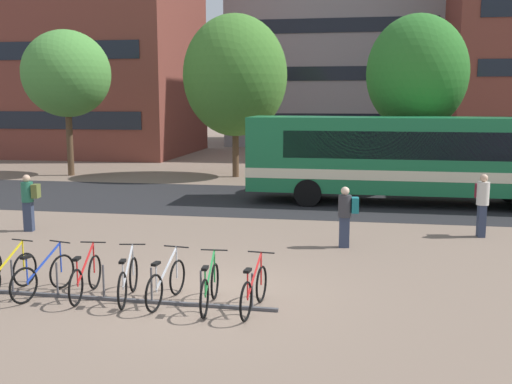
{
  "coord_description": "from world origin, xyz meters",
  "views": [
    {
      "loc": [
        2.86,
        -10.96,
        3.82
      ],
      "look_at": [
        0.17,
        4.77,
        1.33
      ],
      "focal_mm": 41.55,
      "sensor_mm": 36.0,
      "label": 1
    }
  ],
  "objects": [
    {
      "name": "commuter_olive_pack_2",
      "position": [
        -6.55,
        4.71,
        0.97
      ],
      "size": [
        0.55,
        0.37,
        1.68
      ],
      "rotation": [
        0.0,
        0.0,
        3.24
      ],
      "color": "#2D3851",
      "rests_on": "ground"
    },
    {
      "name": "parked_bicycle_silver_4",
      "position": [
        -1.41,
        -0.57,
        0.38
      ],
      "size": [
        0.52,
        1.71,
        0.99
      ],
      "rotation": [
        0.0,
        0.0,
        1.74
      ],
      "color": "black",
      "rests_on": "ground"
    },
    {
      "name": "parked_bicycle_silver_5",
      "position": [
        -0.64,
        -0.61,
        0.38
      ],
      "size": [
        0.52,
        1.72,
        0.99
      ],
      "rotation": [
        0.0,
        0.0,
        1.45
      ],
      "color": "black",
      "rests_on": "ground"
    },
    {
      "name": "parked_bicycle_blue_2",
      "position": [
        -3.15,
        -0.6,
        0.38
      ],
      "size": [
        0.62,
        1.68,
        0.99
      ],
      "rotation": [
        0.0,
        0.0,
        1.31
      ],
      "color": "black",
      "rests_on": "ground"
    },
    {
      "name": "bus_lane_asphalt",
      "position": [
        0.0,
        11.26,
        0.0
      ],
      "size": [
        80.0,
        7.2,
        0.01
      ],
      "primitive_type": "cube",
      "color": "#232326",
      "rests_on": "ground"
    },
    {
      "name": "parked_bicycle_yellow_1",
      "position": [
        -3.94,
        -0.61,
        0.38
      ],
      "size": [
        0.52,
        1.7,
        0.99
      ],
      "rotation": [
        0.0,
        0.0,
        1.39
      ],
      "color": "black",
      "rests_on": "ground"
    },
    {
      "name": "street_tree_2",
      "position": [
        5.19,
        14.31,
        4.88
      ],
      "size": [
        4.09,
        4.09,
        7.26
      ],
      "color": "brown",
      "rests_on": "ground"
    },
    {
      "name": "commuter_teal_pack_1",
      "position": [
        2.63,
        4.31,
        0.92
      ],
      "size": [
        0.54,
        0.37,
        1.6
      ],
      "rotation": [
        0.0,
        0.0,
        3.22
      ],
      "color": "#2D3851",
      "rests_on": "ground"
    },
    {
      "name": "city_bus",
      "position": [
        4.82,
        11.27,
        1.78
      ],
      "size": [
        12.06,
        2.72,
        3.2
      ],
      "rotation": [
        0.0,
        0.0,
        3.13
      ],
      "color": "#196B3D",
      "rests_on": "ground"
    },
    {
      "name": "commuter_maroon_pack_0",
      "position": [
        6.36,
        6.2,
        1.03
      ],
      "size": [
        0.37,
        0.54,
        1.78
      ],
      "rotation": [
        0.0,
        0.0,
        4.79
      ],
      "color": "#2D3851",
      "rests_on": "ground"
    },
    {
      "name": "parked_bicycle_green_6",
      "position": [
        0.24,
        -0.74,
        0.38
      ],
      "size": [
        0.52,
        1.72,
        0.99
      ],
      "rotation": [
        0.0,
        0.0,
        1.63
      ],
      "color": "black",
      "rests_on": "ground"
    },
    {
      "name": "parked_bicycle_red_7",
      "position": [
        1.08,
        -0.75,
        0.38
      ],
      "size": [
        0.52,
        1.72,
        0.99
      ],
      "rotation": [
        0.0,
        0.0,
        1.47
      ],
      "color": "black",
      "rests_on": "ground"
    },
    {
      "name": "street_tree_1",
      "position": [
        -3.1,
        17.9,
        4.99
      ],
      "size": [
        5.09,
        5.09,
        7.95
      ],
      "color": "brown",
      "rests_on": "ground"
    },
    {
      "name": "ground",
      "position": [
        0.0,
        0.0,
        0.0
      ],
      "size": [
        200.0,
        200.0,
        0.0
      ],
      "primitive_type": "plane",
      "color": "#7A6656"
    },
    {
      "name": "street_tree_3",
      "position": [
        -11.52,
        17.07,
        5.09
      ],
      "size": [
        4.36,
        4.36,
        7.26
      ],
      "color": "brown",
      "rests_on": "ground"
    },
    {
      "name": "bike_rack",
      "position": [
        -1.87,
        -0.66,
        0.09
      ],
      "size": [
        6.79,
        0.21,
        0.7
      ],
      "rotation": [
        0.0,
        0.0,
        -0.02
      ],
      "color": "#47474C",
      "rests_on": "ground"
    },
    {
      "name": "building_centre_block",
      "position": [
        0.96,
        43.15,
        7.33
      ],
      "size": [
        17.75,
        13.15,
        14.66
      ],
      "color": "gray",
      "rests_on": "ground"
    },
    {
      "name": "parked_bicycle_red_3",
      "position": [
        -2.3,
        -0.54,
        0.38
      ],
      "size": [
        0.52,
        1.72,
        0.99
      ],
      "rotation": [
        0.0,
        0.0,
        1.66
      ],
      "color": "black",
      "rests_on": "ground"
    },
    {
      "name": "building_left_wing",
      "position": [
        -18.51,
        29.42,
        8.52
      ],
      "size": [
        19.05,
        11.7,
        17.04
      ],
      "color": "brown",
      "rests_on": "ground"
    }
  ]
}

